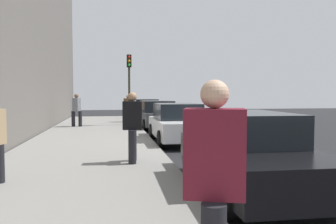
# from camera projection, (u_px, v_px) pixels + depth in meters

# --- Properties ---
(ground_plane) EXTENTS (56.00, 56.00, 0.00)m
(ground_plane) POSITION_uv_depth(u_px,v_px,m) (179.00, 143.00, 12.72)
(ground_plane) COLOR black
(sidewalk) EXTENTS (28.00, 4.60, 0.15)m
(sidewalk) POSITION_uv_depth(u_px,v_px,m) (90.00, 143.00, 12.16)
(sidewalk) COLOR gray
(sidewalk) RESTS_ON ground
(lane_stripe_centre) EXTENTS (28.00, 0.14, 0.01)m
(lane_stripe_centre) POSITION_uv_depth(u_px,v_px,m) (257.00, 141.00, 13.25)
(lane_stripe_centre) COLOR gold
(lane_stripe_centre) RESTS_ON ground
(parked_car_maroon) EXTENTS (4.77, 1.92, 1.51)m
(parked_car_maroon) POSITION_uv_depth(u_px,v_px,m) (146.00, 109.00, 24.26)
(parked_car_maroon) COLOR black
(parked_car_maroon) RESTS_ON ground
(parked_car_charcoal) EXTENTS (4.32, 2.00, 1.51)m
(parked_car_charcoal) POSITION_uv_depth(u_px,v_px,m) (157.00, 115.00, 18.04)
(parked_car_charcoal) COLOR black
(parked_car_charcoal) RESTS_ON ground
(parked_car_white) EXTENTS (4.12, 1.91, 1.51)m
(parked_car_white) POSITION_uv_depth(u_px,v_px,m) (178.00, 123.00, 12.76)
(parked_car_white) COLOR black
(parked_car_white) RESTS_ON ground
(parked_car_black) EXTENTS (4.31, 1.97, 1.51)m
(parked_car_black) POSITION_uv_depth(u_px,v_px,m) (247.00, 152.00, 6.39)
(parked_car_black) COLOR black
(parked_car_black) RESTS_ON ground
(pedestrian_grey_coat) EXTENTS (0.53, 0.56, 1.75)m
(pedestrian_grey_coat) POSITION_uv_depth(u_px,v_px,m) (77.00, 109.00, 17.70)
(pedestrian_grey_coat) COLOR black
(pedestrian_grey_coat) RESTS_ON sidewalk
(pedestrian_black_coat) EXTENTS (0.58, 0.50, 1.77)m
(pedestrian_black_coat) POSITION_uv_depth(u_px,v_px,m) (132.00, 125.00, 8.34)
(pedestrian_black_coat) COLOR black
(pedestrian_black_coat) RESTS_ON sidewalk
(pedestrian_brown_coat) EXTENTS (0.50, 0.54, 1.69)m
(pedestrian_brown_coat) POSITION_uv_depth(u_px,v_px,m) (128.00, 107.00, 20.68)
(pedestrian_brown_coat) COLOR black
(pedestrian_brown_coat) RESTS_ON sidewalk
(pedestrian_burgundy_coat) EXTENTS (0.59, 0.57, 1.84)m
(pedestrian_burgundy_coat) POSITION_uv_depth(u_px,v_px,m) (214.00, 182.00, 2.77)
(pedestrian_burgundy_coat) COLOR black
(pedestrian_burgundy_coat) RESTS_ON sidewalk
(traffic_light_pole) EXTENTS (0.35, 0.26, 3.94)m
(traffic_light_pole) POSITION_uv_depth(u_px,v_px,m) (129.00, 77.00, 18.62)
(traffic_light_pole) COLOR #2D2D19
(traffic_light_pole) RESTS_ON sidewalk
(rolling_suitcase) EXTENTS (0.34, 0.22, 0.88)m
(rolling_suitcase) POSITION_uv_depth(u_px,v_px,m) (129.00, 117.00, 21.26)
(rolling_suitcase) COLOR #471E19
(rolling_suitcase) RESTS_ON sidewalk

